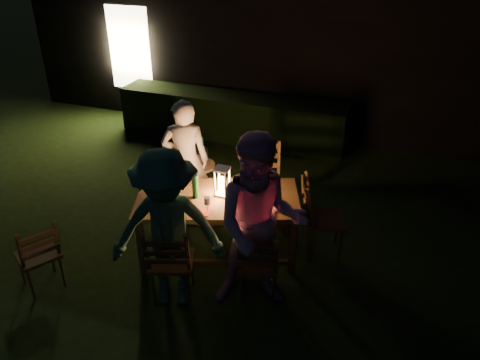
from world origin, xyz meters
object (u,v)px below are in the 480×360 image
(chair_end, at_px, (322,230))
(person_house_side, at_px, (185,161))
(lantern, at_px, (222,183))
(ice_bucket, at_px, (197,157))
(chair_spare, at_px, (41,266))
(bottle_bucket_a, at_px, (192,154))
(chair_far_right, at_px, (262,196))
(bottle_table, at_px, (195,187))
(chair_near_left, at_px, (173,274))
(side_table, at_px, (198,169))
(chair_far_left, at_px, (187,198))
(person_opp_right, at_px, (260,225))
(person_opp_left, at_px, (168,231))
(dining_table, at_px, (218,203))
(bottle_bucket_b, at_px, (201,153))
(chair_near_right, at_px, (258,275))

(chair_end, distance_m, person_house_side, 1.94)
(lantern, relative_size, ice_bucket, 1.17)
(chair_spare, relative_size, ice_bucket, 3.01)
(bottle_bucket_a, bearing_deg, person_house_side, -84.36)
(chair_far_right, distance_m, bottle_table, 1.26)
(chair_spare, relative_size, bottle_bucket_a, 2.82)
(chair_near_left, height_order, side_table, chair_near_left)
(chair_far_left, distance_m, side_table, 0.44)
(chair_spare, xyz_separation_m, person_opp_right, (2.27, 0.61, 0.67))
(bottle_bucket_a, bearing_deg, person_opp_left, -71.80)
(dining_table, relative_size, ice_bucket, 6.83)
(chair_end, height_order, person_opp_left, person_opp_left)
(chair_near_left, bearing_deg, side_table, 87.38)
(person_house_side, relative_size, bottle_bucket_b, 5.15)
(chair_end, bearing_deg, chair_near_left, -60.14)
(lantern, height_order, bottle_bucket_a, lantern)
(side_table, bearing_deg, ice_bucket, 0.00)
(person_opp_right, bearing_deg, chair_near_left, 176.85)
(chair_end, xyz_separation_m, person_opp_right, (-0.45, -1.04, 0.64))
(chair_end, xyz_separation_m, ice_bucket, (-1.83, 0.48, 0.44))
(person_opp_left, xyz_separation_m, bottle_table, (-0.09, 0.84, 0.04))
(chair_near_left, relative_size, side_table, 1.55)
(dining_table, xyz_separation_m, person_opp_left, (-0.14, -0.92, 0.18))
(chair_near_left, xyz_separation_m, person_opp_left, (0.02, -0.05, 0.57))
(bottle_bucket_a, bearing_deg, chair_near_right, -45.39)
(chair_near_left, distance_m, person_opp_left, 0.57)
(person_opp_left, xyz_separation_m, bottle_bucket_b, (-0.49, 1.87, -0.07))
(dining_table, xyz_separation_m, chair_far_right, (0.25, 0.91, -0.37))
(chair_spare, height_order, bottle_bucket_b, bottle_bucket_b)
(ice_bucket, bearing_deg, bottle_table, -65.85)
(chair_near_left, bearing_deg, bottle_bucket_a, 89.23)
(dining_table, distance_m, chair_spare, 2.03)
(chair_far_left, bearing_deg, person_opp_left, 93.52)
(chair_far_left, bearing_deg, chair_spare, 47.44)
(chair_near_left, distance_m, lantern, 1.15)
(chair_end, height_order, side_table, chair_end)
(chair_spare, relative_size, side_table, 1.41)
(ice_bucket, bearing_deg, chair_far_left, -91.16)
(chair_near_right, bearing_deg, dining_table, 127.51)
(bottle_bucket_a, bearing_deg, chair_spare, -111.72)
(lantern, relative_size, side_table, 0.55)
(chair_near_left, xyz_separation_m, bottle_bucket_a, (-0.57, 1.74, 0.50))
(chair_end, relative_size, person_opp_right, 0.54)
(chair_far_right, relative_size, person_opp_left, 0.61)
(person_house_side, bearing_deg, chair_far_right, 177.24)
(chair_near_right, bearing_deg, person_house_side, 126.77)
(person_opp_right, bearing_deg, ice_bucket, 112.20)
(person_opp_right, distance_m, bottle_table, 1.08)
(person_house_side, relative_size, side_table, 2.57)
(chair_near_right, bearing_deg, chair_far_left, 127.53)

